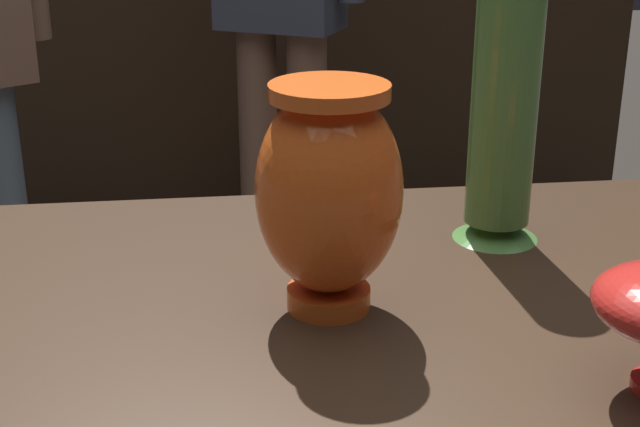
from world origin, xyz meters
The scene contains 3 objects.
back_display_shelf centered at (0.00, 2.20, 0.49)m, with size 2.60×0.40×0.99m.
vase_centerpiece centered at (0.01, -0.05, 0.93)m, with size 0.15×0.15×0.25m.
vase_left_accent centered at (0.25, 0.12, 0.96)m, with size 0.11×0.11×0.34m.
Camera 1 is at (-0.10, -0.92, 1.25)m, focal length 51.23 mm.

